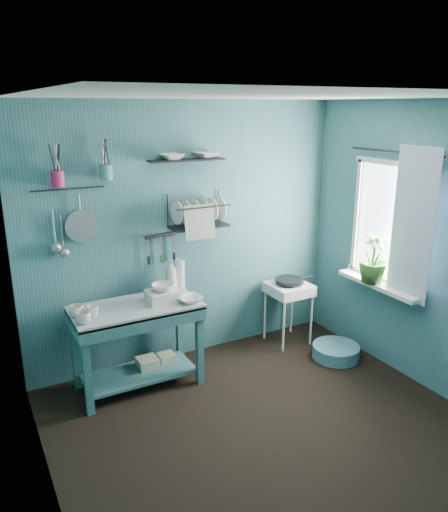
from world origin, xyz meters
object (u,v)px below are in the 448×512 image
mug_left (84,318)px  potted_plant (374,258)px  dish_rack (199,210)px  utensil_cup_magenta (57,179)px  wash_tub (163,296)px  colander (82,226)px  hotplate_stand (288,313)px  frying_pan (289,280)px  water_bottle (180,274)px  mug_mid (93,311)px  storage_tin_large (148,369)px  storage_tin_small (167,364)px  floor_basin (336,351)px  utensil_cup_teal (106,172)px  work_counter (138,346)px  soap_bottle (171,275)px  mug_right (76,311)px

mug_left → potted_plant: (2.61, -0.47, 0.24)m
dish_rack → utensil_cup_magenta: (-1.23, 0.05, 0.37)m
wash_tub → colander: size_ratio=1.00×
hotplate_stand → utensil_cup_magenta: size_ratio=5.06×
dish_rack → frying_pan: bearing=-17.7°
water_bottle → hotplate_stand: bearing=-6.2°
mug_mid → storage_tin_large: mug_mid is taller
water_bottle → colander: size_ratio=1.00×
mug_left → storage_tin_small: mug_left is taller
dish_rack → floor_basin: bearing=-38.9°
colander → floor_basin: size_ratio=0.60×
hotplate_stand → frying_pan: frying_pan is taller
utensil_cup_teal → storage_tin_small: (0.40, -0.21, -1.80)m
water_bottle → storage_tin_large: water_bottle is taller
mug_left → colander: colander is taller
work_counter → utensil_cup_magenta: size_ratio=8.48×
utensil_cup_teal → storage_tin_small: 1.86m
dish_rack → mug_left: bearing=-170.5°
work_counter → potted_plant: 2.32m
utensil_cup_teal → colander: 0.50m
storage_tin_large → soap_bottle: bearing=25.1°
mug_mid → soap_bottle: (0.80, 0.26, 0.10)m
mug_left → storage_tin_large: size_ratio=0.56×
utensil_cup_magenta → storage_tin_small: utensil_cup_magenta is taller
water_bottle → mug_mid: bearing=-162.7°
mug_right → soap_bottle: (0.92, 0.20, 0.10)m
dish_rack → storage_tin_small: dish_rack is taller
mug_left → floor_basin: bearing=-6.7°
hotplate_stand → frying_pan: bearing=0.0°
mug_left → potted_plant: 2.67m
soap_bottle → water_bottle: size_ratio=1.07×
mug_right → storage_tin_small: bearing=5.7°
utensil_cup_magenta → work_counter: bearing=-30.5°
water_bottle → dish_rack: bearing=6.1°
hotplate_stand → colander: colander is taller
soap_bottle → colander: bearing=170.7°
floor_basin → mug_right: bearing=169.7°
water_bottle → utensil_cup_magenta: utensil_cup_magenta is taller
utensil_cup_teal → wash_tub: bearing=-41.9°
colander → storage_tin_large: (0.43, -0.27, -1.35)m
frying_pan → storage_tin_small: size_ratio=1.50×
mug_right → floor_basin: size_ratio=0.26×
wash_tub → potted_plant: bearing=-17.8°
frying_pan → utensil_cup_magenta: size_ratio=2.31×
wash_tub → mug_right: bearing=178.5°
storage_tin_large → mug_right: bearing=-175.2°
wash_tub → storage_tin_small: size_ratio=1.40×
storage_tin_small → colander: bearing=159.0°
dish_rack → potted_plant: size_ratio=1.16×
water_bottle → hotplate_stand: water_bottle is taller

